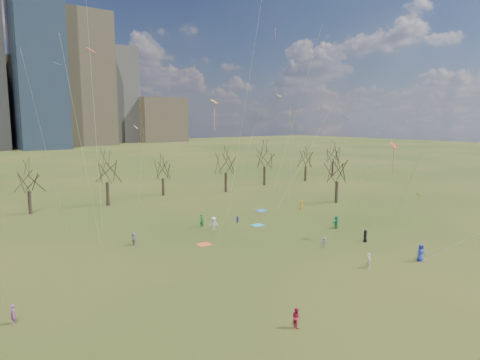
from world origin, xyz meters
TOP-DOWN VIEW (x-y plane):
  - ground at (0.00, 0.00)m, footprint 500.00×500.00m
  - bare_tree_row at (-0.09, 37.22)m, footprint 113.04×29.80m
  - blanket_teal at (4.58, 13.93)m, footprint 1.60×1.50m
  - blanket_navy at (11.26, 20.99)m, footprint 1.60×1.50m
  - blanket_crimson at (-6.31, 10.72)m, footprint 1.60×1.50m
  - person_0 at (8.38, -8.01)m, footprint 1.04×0.88m
  - person_1 at (2.48, -5.94)m, footprint 0.63×0.64m
  - person_2 at (-12.03, -10.36)m, footprint 0.67×0.80m
  - person_3 at (4.02, 1.32)m, footprint 0.88×0.91m
  - person_5 at (11.84, 6.15)m, footprint 1.71×0.80m
  - person_6 at (9.68, -0.18)m, footprint 0.82×0.87m
  - person_7 at (-27.95, 2.40)m, footprint 0.45×0.59m
  - person_8 at (3.14, 16.73)m, footprint 0.41×0.51m
  - person_9 at (-1.71, 15.55)m, footprint 1.31×1.21m
  - person_11 at (-12.99, 15.59)m, footprint 1.12×1.40m
  - person_12 at (17.10, 17.83)m, footprint 0.64×0.78m
  - person_13 at (-2.21, 17.72)m, footprint 0.62×0.78m
  - kites_airborne at (2.83, 12.63)m, footprint 51.24×51.23m

SIDE VIEW (x-z plane):
  - ground at x=0.00m, z-range 0.00..0.00m
  - blanket_teal at x=4.58m, z-range 0.00..0.03m
  - blanket_navy at x=11.26m, z-range 0.00..0.03m
  - blanket_crimson at x=-6.31m, z-range 0.00..0.03m
  - person_8 at x=3.14m, z-range 0.00..0.98m
  - person_3 at x=4.02m, z-range 0.00..1.25m
  - person_12 at x=17.10m, z-range 0.00..1.38m
  - person_7 at x=-27.95m, z-range 0.00..1.45m
  - person_2 at x=-12.03m, z-range 0.00..1.48m
  - person_11 at x=-12.99m, z-range 0.00..1.49m
  - person_1 at x=2.48m, z-range 0.00..1.49m
  - person_6 at x=9.68m, z-range 0.00..1.50m
  - person_9 at x=-1.71m, z-range 0.00..1.77m
  - person_5 at x=11.84m, z-range 0.00..1.78m
  - person_0 at x=8.38m, z-range 0.00..1.80m
  - person_13 at x=-2.21m, z-range 0.00..1.86m
  - bare_tree_row at x=-0.09m, z-range 1.37..10.87m
  - kites_airborne at x=2.83m, z-range -4.15..32.62m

